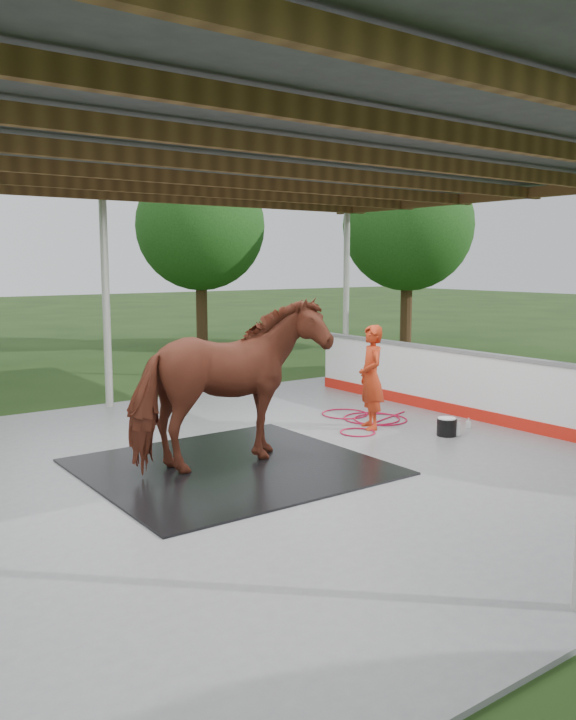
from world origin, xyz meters
TOP-DOWN VIEW (x-y plane):
  - ground at (0.00, 0.00)m, footprint 100.00×100.00m
  - concrete_slab at (0.00, 0.00)m, footprint 12.00×10.00m
  - pavilion_structure at (0.00, -0.00)m, footprint 12.60×10.60m
  - dasher_board at (4.60, 0.00)m, footprint 0.16×8.00m
  - tree_belt at (0.30, 0.90)m, footprint 28.00×28.00m
  - rubber_mat at (-0.22, 0.06)m, footprint 3.53×3.31m
  - horse at (-0.22, 0.06)m, footprint 2.55×1.16m
  - handler at (2.72, 0.61)m, footprint 0.61×0.71m
  - wash_bucket at (3.33, -0.43)m, footprint 0.30×0.30m
  - soap_bottle_a at (3.45, -0.55)m, footprint 0.14×0.14m
  - soap_bottle_b at (4.00, -0.30)m, footprint 0.10×0.11m
  - hose_coil at (3.08, 1.10)m, footprint 1.96×1.81m

SIDE VIEW (x-z plane):
  - ground at x=0.00m, z-range 0.00..0.00m
  - concrete_slab at x=0.00m, z-range 0.00..0.05m
  - hose_coil at x=3.08m, z-range 0.05..0.07m
  - rubber_mat at x=-0.22m, z-range 0.05..0.08m
  - soap_bottle_b at x=4.00m, z-range 0.05..0.21m
  - soap_bottle_a at x=3.45m, z-range 0.05..0.32m
  - wash_bucket at x=3.33m, z-range 0.05..0.33m
  - dasher_board at x=4.60m, z-range 0.02..1.17m
  - handler at x=2.72m, z-range 0.05..1.71m
  - horse at x=-0.22m, z-range 0.08..2.23m
  - tree_belt at x=0.30m, z-range 0.89..6.69m
  - pavilion_structure at x=0.00m, z-range 1.94..5.99m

